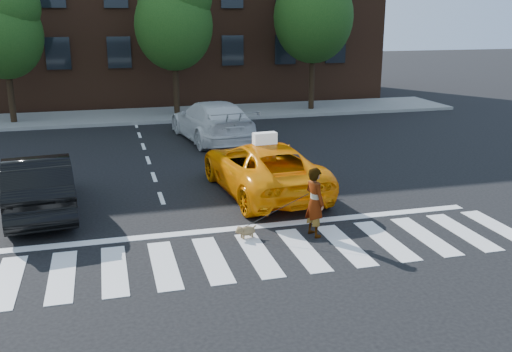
# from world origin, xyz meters

# --- Properties ---
(ground) EXTENTS (120.00, 120.00, 0.00)m
(ground) POSITION_xyz_m (0.00, 0.00, 0.00)
(ground) COLOR black
(ground) RESTS_ON ground
(crosswalk) EXTENTS (13.00, 2.40, 0.01)m
(crosswalk) POSITION_xyz_m (0.00, 0.00, 0.01)
(crosswalk) COLOR silver
(crosswalk) RESTS_ON ground
(stop_line) EXTENTS (12.00, 0.30, 0.01)m
(stop_line) POSITION_xyz_m (0.00, 1.60, 0.01)
(stop_line) COLOR silver
(stop_line) RESTS_ON ground
(sidewalk_far) EXTENTS (30.00, 4.00, 0.15)m
(sidewalk_far) POSITION_xyz_m (0.00, 17.50, 0.07)
(sidewalk_far) COLOR slate
(sidewalk_far) RESTS_ON ground
(tree_left) EXTENTS (3.39, 3.38, 6.50)m
(tree_left) POSITION_xyz_m (-6.97, 17.00, 4.44)
(tree_left) COLOR black
(tree_left) RESTS_ON ground
(tree_mid) EXTENTS (3.69, 3.69, 7.10)m
(tree_mid) POSITION_xyz_m (0.53, 17.00, 4.85)
(tree_mid) COLOR black
(tree_mid) RESTS_ON ground
(tree_right) EXTENTS (4.00, 4.00, 7.70)m
(tree_right) POSITION_xyz_m (7.53, 17.00, 5.26)
(tree_right) COLOR black
(tree_right) RESTS_ON ground
(taxi) EXTENTS (2.86, 5.45, 1.46)m
(taxi) POSITION_xyz_m (1.28, 4.23, 0.73)
(taxi) COLOR #FF9005
(taxi) RESTS_ON ground
(black_sedan) EXTENTS (2.09, 4.75, 1.52)m
(black_sedan) POSITION_xyz_m (-4.72, 4.09, 0.76)
(black_sedan) COLOR black
(black_sedan) RESTS_ON ground
(white_suv) EXTENTS (2.96, 5.79, 1.61)m
(white_suv) POSITION_xyz_m (1.19, 11.38, 0.80)
(white_suv) COLOR silver
(white_suv) RESTS_ON ground
(woman) EXTENTS (0.53, 0.67, 1.63)m
(woman) POSITION_xyz_m (1.53, 0.72, 0.81)
(woman) COLOR #999999
(woman) RESTS_ON ground
(dog) EXTENTS (0.54, 0.31, 0.31)m
(dog) POSITION_xyz_m (-0.05, 0.96, 0.18)
(dog) COLOR olive
(dog) RESTS_ON ground
(taxi_sign) EXTENTS (0.67, 0.33, 0.32)m
(taxi_sign) POSITION_xyz_m (1.28, 4.03, 1.62)
(taxi_sign) COLOR white
(taxi_sign) RESTS_ON taxi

